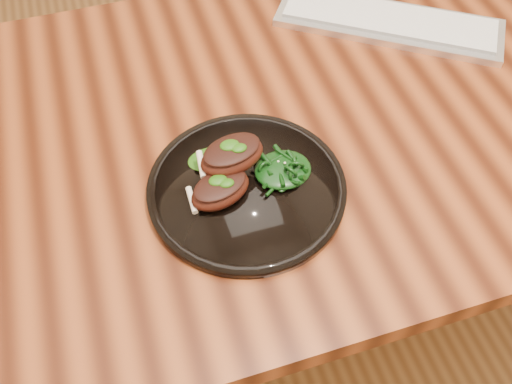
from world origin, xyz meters
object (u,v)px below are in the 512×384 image
desk (334,136)px  greens_heap (283,167)px  lamb_chop_front (220,189)px  keyboard (389,22)px  plate (247,188)px

desk → greens_heap: 0.23m
lamb_chop_front → greens_heap: size_ratio=1.23×
lamb_chop_front → greens_heap: lamb_chop_front is taller
desk → greens_heap: (-0.15, -0.13, 0.11)m
greens_heap → keyboard: 0.43m
greens_heap → keyboard: bearing=43.0°
plate → lamb_chop_front: bearing=-166.2°
desk → greens_heap: bearing=-138.7°
desk → plate: 0.26m
greens_heap → lamb_chop_front: bearing=-171.1°
greens_heap → keyboard: (0.32, 0.30, -0.02)m
plate → greens_heap: greens_heap is taller
greens_heap → keyboard: size_ratio=0.20×
plate → keyboard: (0.37, 0.30, 0.00)m
plate → greens_heap: bearing=5.2°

